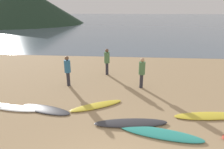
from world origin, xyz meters
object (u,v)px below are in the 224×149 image
Objects in this scene: surfboard_3 at (96,106)px; person_0 at (107,60)px; surfboard_2 at (46,109)px; surfboard_4 at (131,123)px; surfboard_6 at (208,116)px; person_1 at (142,70)px; person_2 at (68,69)px; surfboard_1 at (18,108)px; surfboard_5 at (161,134)px.

person_0 is (0.01, 4.00, 0.89)m from surfboard_3.
surfboard_4 reaches higher than surfboard_2.
surfboard_6 is (4.26, -0.44, -0.00)m from surfboard_3.
person_1 reaches higher than surfboard_4.
surfboard_6 is 1.66× the size of person_2.
surfboard_4 is 3.45m from person_1.
surfboard_6 reaches higher than surfboard_1.
person_1 is at bearing 48.53° from surfboard_2.
surfboard_3 is at bearing 133.14° from surfboard_4.
person_2 reaches higher than surfboard_5.
person_0 is 1.01× the size of person_2.
surfboard_5 is at bearing -64.96° from surfboard_3.
person_1 is 0.99× the size of person_2.
surfboard_6 is (2.87, 0.73, -0.02)m from surfboard_4.
surfboard_3 is 0.87× the size of surfboard_4.
surfboard_4 is at bearing -69.18° from surfboard_3.
surfboard_2 is 4.44m from surfboard_5.
person_1 reaches higher than surfboard_3.
person_0 is (-2.32, 5.67, 0.89)m from surfboard_5.
surfboard_1 is at bearing 164.27° from surfboard_4.
surfboard_5 is at bearing -94.00° from person_0.
surfboard_4 is 5.41m from person_0.
surfboard_3 is 3.00m from person_1.
surfboard_3 is 1.81m from surfboard_4.
surfboard_6 is at bearing 4.53° from surfboard_1.
person_0 is (3.11, 4.46, 0.89)m from surfboard_1.
person_0 reaches higher than surfboard_3.
surfboard_1 is 7.36m from surfboard_6.
surfboard_5 is 1.67× the size of person_0.
person_0 is at bearing 60.68° from surfboard_3.
surfboard_6 is at bearing -162.71° from person_1.
person_2 is (-4.11, 3.78, 0.88)m from surfboard_5.
surfboard_5 is at bearing 95.79° from person_2.
person_0 is (-4.25, 4.43, 0.89)m from surfboard_6.
person_0 reaches higher than surfboard_1.
surfboard_6 is at bearing 7.30° from surfboard_4.
surfboard_4 is 2.96m from surfboard_6.
surfboard_1 is at bearing -165.33° from surfboard_2.
surfboard_2 is at bearing 4.28° from surfboard_1.
surfboard_1 is 1.38× the size of person_2.
surfboard_2 is 1.40× the size of person_2.
surfboard_1 is 1.37× the size of person_0.
surfboard_6 is (7.36, 0.03, 0.00)m from surfboard_1.
surfboard_3 is at bearing 28.15° from surfboard_2.
surfboard_2 is 3.41m from surfboard_4.
surfboard_3 is (3.10, 0.47, 0.01)m from surfboard_1.
surfboard_4 is 1.62× the size of person_0.
surfboard_5 is 1.02× the size of surfboard_6.
person_1 is at bearing 73.84° from surfboard_4.
person_0 is 2.68m from person_1.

